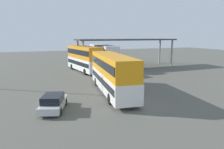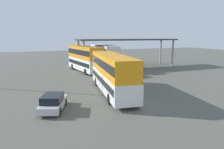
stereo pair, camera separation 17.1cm
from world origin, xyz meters
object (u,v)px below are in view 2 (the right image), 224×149
Objects in this scene: double_decker_main at (112,72)px; parked_hatchback at (53,102)px; double_decker_mid_row at (104,56)px; double_decker_near_canopy at (85,58)px.

parked_hatchback is (-6.41, -3.13, -1.59)m from double_decker_main.
double_decker_mid_row reaches higher than double_decker_main.
parked_hatchback is at bearing 150.67° from double_decker_mid_row.
parked_hatchback is 0.40× the size of double_decker_near_canopy.
double_decker_main is at bearing -45.22° from parked_hatchback.
parked_hatchback is 22.16m from double_decker_mid_row.
double_decker_main is 16.68m from double_decker_mid_row.
double_decker_mid_row reaches higher than parked_hatchback.
double_decker_near_canopy is at bearing 5.44° from double_decker_main.
parked_hatchback is at bearing 123.24° from double_decker_main.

